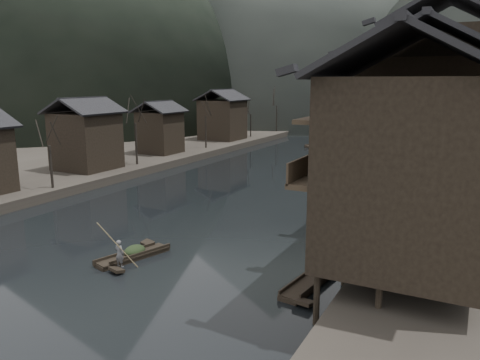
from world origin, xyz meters
The scene contains 12 objects.
water centered at (0.00, 0.00, 0.00)m, with size 300.00×300.00×0.00m, color black.
left_bank centered at (-35.00, 40.00, 0.60)m, with size 40.00×200.00×1.20m, color #2D2823.
stilt_houses centered at (17.28, 18.71, 8.99)m, with size 9.00×67.60×16.96m.
left_houses centered at (-20.50, 20.12, 5.66)m, with size 8.10×53.20×8.73m.
bare_trees centered at (-17.00, 24.13, 6.40)m, with size 3.72×71.96×7.43m.
moored_sampans centered at (12.28, 26.90, 0.20)m, with size 2.80×71.98×0.47m.
midriver_boats centered at (-2.64, 41.00, 0.20)m, with size 8.23×18.58×0.44m.
stone_bridge centered at (0.00, 72.00, 5.11)m, with size 40.00×6.00×9.00m.
hero_sampan centered at (1.30, -7.89, 0.20)m, with size 2.43×5.39×0.44m.
cargo_heap centered at (1.23, -7.65, 0.79)m, with size 1.18×1.54×0.71m, color black.
boatman centered at (1.82, -9.69, 1.28)m, with size 0.61×0.40×1.68m, color #59595B.
bamboo_pole centered at (2.02, -9.69, 4.05)m, with size 0.06×0.06×4.70m, color #8C7A51.
Camera 1 is at (20.22, -29.59, 11.05)m, focal length 35.00 mm.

